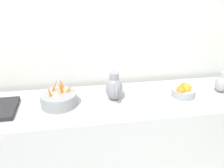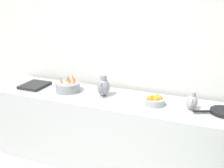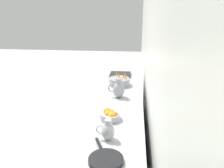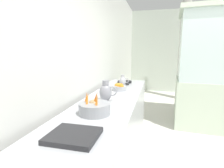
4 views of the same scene
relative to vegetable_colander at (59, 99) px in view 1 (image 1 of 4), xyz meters
name	(u,v)px [view 1 (image 1 of 4)]	position (x,y,z in m)	size (l,w,h in m)	color
tile_wall_left	(172,21)	(-0.44, 1.12, 0.52)	(0.10, 8.80, 3.00)	silver
prep_counter	(129,141)	(0.01, 0.62, -0.52)	(0.68, 3.09, 0.92)	#ADAFB5
vegetable_colander	(59,99)	(0.00, 0.00, 0.00)	(0.30, 0.30, 0.22)	gray
orange_bowl	(184,91)	(0.02, 1.10, -0.01)	(0.21, 0.21, 0.11)	#9EA0A5
metal_pitcher_tall	(114,88)	(-0.02, 0.47, 0.05)	(0.21, 0.15, 0.25)	gray
metal_pitcher_short	(222,83)	(0.00, 1.48, 0.03)	(0.17, 0.12, 0.20)	#A3A3A8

